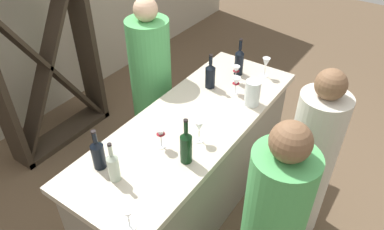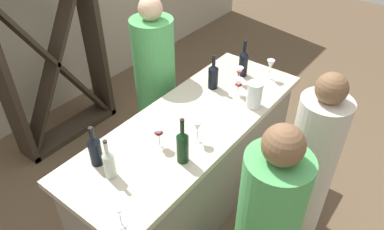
{
  "view_description": "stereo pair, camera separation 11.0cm",
  "coord_description": "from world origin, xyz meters",
  "px_view_note": "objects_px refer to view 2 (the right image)",
  "views": [
    {
      "loc": [
        -1.7,
        -1.18,
        2.57
      ],
      "look_at": [
        0.0,
        0.0,
        0.98
      ],
      "focal_mm": 34.02,
      "sensor_mm": 36.0,
      "label": 1
    },
    {
      "loc": [
        -1.64,
        -1.27,
        2.57
      ],
      "look_at": [
        0.0,
        0.0,
        0.98
      ],
      "focal_mm": 34.02,
      "sensor_mm": 36.0,
      "label": 2
    }
  ],
  "objects_px": {
    "water_pitcher": "(254,95)",
    "wine_rack": "(53,62)",
    "wine_glass_far_left": "(239,84)",
    "wine_bottle_second_left_near_black": "(95,150)",
    "wine_glass_far_center": "(239,72)",
    "wine_glass_near_left": "(119,212)",
    "wine_glass_far_right": "(159,133)",
    "wine_glass_near_center": "(197,127)",
    "wine_bottle_second_right_near_black": "(213,76)",
    "wine_glass_near_right": "(270,65)",
    "wine_bottle_center_dark_green": "(183,146)",
    "wine_bottle_rightmost_near_black": "(243,62)",
    "wine_bottle_leftmost_clear_pale": "(109,163)",
    "person_left_guest": "(310,167)",
    "person_right_guest": "(156,91)"
  },
  "relations": [
    {
      "from": "water_pitcher",
      "to": "wine_glass_near_center",
      "type": "bearing_deg",
      "value": 170.7
    },
    {
      "from": "wine_glass_far_center",
      "to": "person_right_guest",
      "type": "height_order",
      "value": "person_right_guest"
    },
    {
      "from": "wine_bottle_center_dark_green",
      "to": "wine_glass_far_center",
      "type": "relative_size",
      "value": 2.2
    },
    {
      "from": "wine_bottle_second_left_near_black",
      "to": "person_left_guest",
      "type": "bearing_deg",
      "value": -43.45
    },
    {
      "from": "wine_glass_far_left",
      "to": "water_pitcher",
      "type": "bearing_deg",
      "value": -108.81
    },
    {
      "from": "wine_bottle_leftmost_clear_pale",
      "to": "person_right_guest",
      "type": "distance_m",
      "value": 1.25
    },
    {
      "from": "wine_bottle_leftmost_clear_pale",
      "to": "wine_bottle_rightmost_near_black",
      "type": "xyz_separation_m",
      "value": [
        1.49,
        -0.01,
        0.02
      ]
    },
    {
      "from": "wine_glass_near_left",
      "to": "wine_glass_near_right",
      "type": "bearing_deg",
      "value": 2.77
    },
    {
      "from": "wine_bottle_rightmost_near_black",
      "to": "wine_glass_far_left",
      "type": "relative_size",
      "value": 2.26
    },
    {
      "from": "water_pitcher",
      "to": "wine_bottle_second_left_near_black",
      "type": "bearing_deg",
      "value": 157.7
    },
    {
      "from": "wine_glass_near_center",
      "to": "wine_bottle_center_dark_green",
      "type": "bearing_deg",
      "value": -168.65
    },
    {
      "from": "wine_bottle_second_left_near_black",
      "to": "wine_bottle_rightmost_near_black",
      "type": "bearing_deg",
      "value": -6.39
    },
    {
      "from": "wine_glass_near_center",
      "to": "wine_bottle_second_left_near_black",
      "type": "bearing_deg",
      "value": 146.19
    },
    {
      "from": "wine_glass_near_left",
      "to": "wine_glass_near_right",
      "type": "distance_m",
      "value": 1.8
    },
    {
      "from": "wine_glass_far_left",
      "to": "wine_glass_far_right",
      "type": "relative_size",
      "value": 0.93
    },
    {
      "from": "wine_glass_near_left",
      "to": "person_left_guest",
      "type": "xyz_separation_m",
      "value": [
        1.3,
        -0.56,
        -0.37
      ]
    },
    {
      "from": "wine_bottle_center_dark_green",
      "to": "wine_glass_far_right",
      "type": "distance_m",
      "value": 0.21
    },
    {
      "from": "wine_glass_near_right",
      "to": "wine_bottle_second_left_near_black",
      "type": "bearing_deg",
      "value": 166.77
    },
    {
      "from": "wine_glass_far_center",
      "to": "water_pitcher",
      "type": "distance_m",
      "value": 0.33
    },
    {
      "from": "wine_rack",
      "to": "wine_glass_near_right",
      "type": "distance_m",
      "value": 2.03
    },
    {
      "from": "wine_bottle_second_right_near_black",
      "to": "wine_bottle_rightmost_near_black",
      "type": "bearing_deg",
      "value": -16.02
    },
    {
      "from": "wine_bottle_second_left_near_black",
      "to": "wine_glass_far_center",
      "type": "bearing_deg",
      "value": -8.66
    },
    {
      "from": "wine_bottle_second_left_near_black",
      "to": "wine_glass_near_right",
      "type": "relative_size",
      "value": 1.65
    },
    {
      "from": "wine_bottle_second_left_near_black",
      "to": "person_left_guest",
      "type": "xyz_separation_m",
      "value": [
        1.07,
        -1.01,
        -0.38
      ]
    },
    {
      "from": "wine_rack",
      "to": "wine_bottle_leftmost_clear_pale",
      "type": "bearing_deg",
      "value": -113.65
    },
    {
      "from": "wine_bottle_leftmost_clear_pale",
      "to": "wine_glass_far_right",
      "type": "xyz_separation_m",
      "value": [
        0.38,
        -0.05,
        0.0
      ]
    },
    {
      "from": "person_left_guest",
      "to": "wine_glass_near_center",
      "type": "bearing_deg",
      "value": 36.29
    },
    {
      "from": "wine_bottle_leftmost_clear_pale",
      "to": "person_left_guest",
      "type": "distance_m",
      "value": 1.44
    },
    {
      "from": "wine_bottle_leftmost_clear_pale",
      "to": "wine_glass_far_right",
      "type": "bearing_deg",
      "value": -7.45
    },
    {
      "from": "wine_glass_near_left",
      "to": "wine_glass_far_right",
      "type": "xyz_separation_m",
      "value": [
        0.59,
        0.26,
        0.01
      ]
    },
    {
      "from": "wine_bottle_second_right_near_black",
      "to": "water_pitcher",
      "type": "relative_size",
      "value": 1.45
    },
    {
      "from": "wine_rack",
      "to": "person_right_guest",
      "type": "bearing_deg",
      "value": -70.31
    },
    {
      "from": "wine_bottle_second_right_near_black",
      "to": "wine_glass_near_right",
      "type": "xyz_separation_m",
      "value": [
        0.41,
        -0.29,
        0.01
      ]
    },
    {
      "from": "wine_bottle_leftmost_clear_pale",
      "to": "water_pitcher",
      "type": "distance_m",
      "value": 1.2
    },
    {
      "from": "wine_glass_near_right",
      "to": "person_right_guest",
      "type": "distance_m",
      "value": 1.03
    },
    {
      "from": "wine_bottle_second_left_near_black",
      "to": "wine_glass_near_right",
      "type": "xyz_separation_m",
      "value": [
        1.57,
        -0.37,
        0.01
      ]
    },
    {
      "from": "wine_bottle_second_right_near_black",
      "to": "wine_rack",
      "type": "bearing_deg",
      "value": 107.66
    },
    {
      "from": "water_pitcher",
      "to": "person_right_guest",
      "type": "relative_size",
      "value": 0.13
    },
    {
      "from": "wine_glass_far_left",
      "to": "water_pitcher",
      "type": "relative_size",
      "value": 0.72
    },
    {
      "from": "wine_bottle_center_dark_green",
      "to": "person_right_guest",
      "type": "relative_size",
      "value": 0.2
    },
    {
      "from": "wine_rack",
      "to": "person_left_guest",
      "type": "xyz_separation_m",
      "value": [
        0.39,
        -2.45,
        -0.2
      ]
    },
    {
      "from": "wine_glass_near_center",
      "to": "wine_glass_near_left",
      "type": "bearing_deg",
      "value": -173.79
    },
    {
      "from": "water_pitcher",
      "to": "wine_rack",
      "type": "bearing_deg",
      "value": 103.59
    },
    {
      "from": "wine_glass_near_right",
      "to": "water_pitcher",
      "type": "xyz_separation_m",
      "value": [
        -0.43,
        -0.1,
        -0.02
      ]
    },
    {
      "from": "wine_bottle_leftmost_clear_pale",
      "to": "person_right_guest",
      "type": "xyz_separation_m",
      "value": [
        1.05,
        0.6,
        -0.29
      ]
    },
    {
      "from": "wine_glass_far_left",
      "to": "wine_glass_far_center",
      "type": "distance_m",
      "value": 0.17
    },
    {
      "from": "wine_glass_far_left",
      "to": "person_right_guest",
      "type": "height_order",
      "value": "person_right_guest"
    },
    {
      "from": "wine_glass_far_center",
      "to": "water_pitcher",
      "type": "xyz_separation_m",
      "value": [
        -0.21,
        -0.26,
        -0.01
      ]
    },
    {
      "from": "wine_bottle_center_dark_green",
      "to": "wine_glass_far_right",
      "type": "height_order",
      "value": "wine_bottle_center_dark_green"
    },
    {
      "from": "wine_bottle_leftmost_clear_pale",
      "to": "person_left_guest",
      "type": "xyz_separation_m",
      "value": [
        1.09,
        -0.86,
        -0.37
      ]
    }
  ]
}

